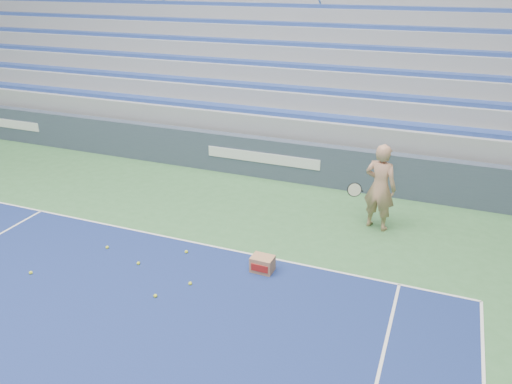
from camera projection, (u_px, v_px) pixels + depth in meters
sponsor_barrier at (264, 158)px, 13.55m from camera, size 30.00×0.32×1.10m
bleachers at (321, 59)px, 17.69m from camera, size 31.00×9.15×7.30m
tennis_player at (380, 187)px, 10.64m from camera, size 1.01×0.93×1.93m
ball_box at (262, 264)px, 9.35m from camera, size 0.42×0.33×0.31m
tennis_ball_0 at (251, 266)px, 9.52m from camera, size 0.07×0.07×0.07m
tennis_ball_1 at (186, 252)px, 9.99m from camera, size 0.07×0.07×0.07m
tennis_ball_2 at (190, 284)px, 8.98m from camera, size 0.07×0.07×0.07m
tennis_ball_3 at (155, 296)px, 8.63m from camera, size 0.07×0.07×0.07m
tennis_ball_4 at (138, 263)px, 9.60m from camera, size 0.07×0.07×0.07m
tennis_ball_5 at (107, 247)px, 10.15m from camera, size 0.07×0.07×0.07m
tennis_ball_6 at (31, 273)px, 9.30m from camera, size 0.07×0.07×0.07m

